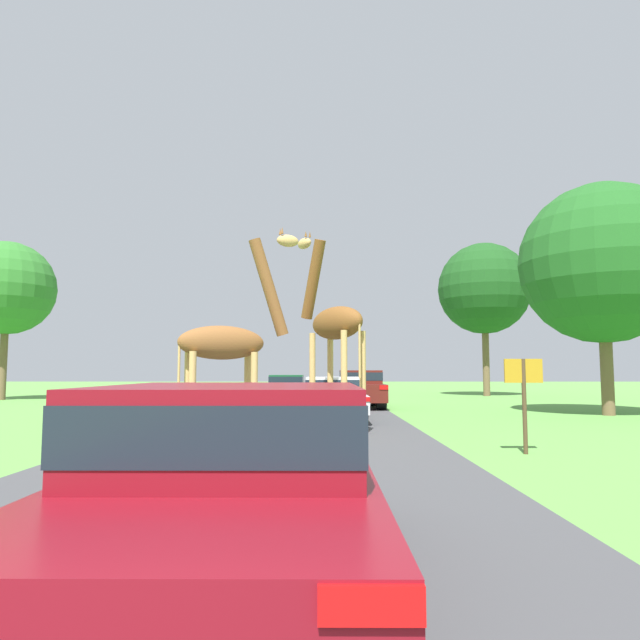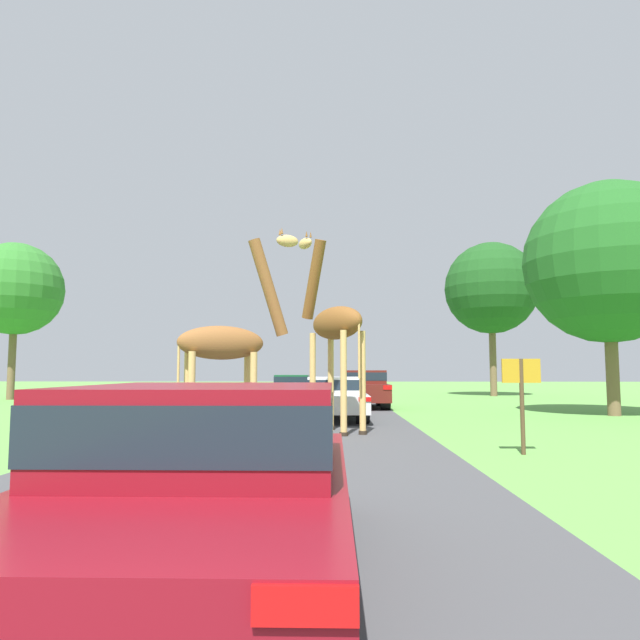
{
  "view_description": "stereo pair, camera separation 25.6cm",
  "coord_description": "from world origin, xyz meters",
  "px_view_note": "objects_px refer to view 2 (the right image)",
  "views": [
    {
      "loc": [
        1.05,
        0.32,
        1.51
      ],
      "look_at": [
        0.97,
        14.43,
        2.77
      ],
      "focal_mm": 32.0,
      "sensor_mm": 36.0,
      "label": 1
    },
    {
      "loc": [
        1.31,
        0.32,
        1.51
      ],
      "look_at": [
        0.97,
        14.43,
        2.77
      ],
      "focal_mm": 32.0,
      "sensor_mm": 36.0,
      "label": 2
    }
  ],
  "objects_px": {
    "tree_left_edge": "(491,288)",
    "tree_right_cluster": "(608,263)",
    "car_queue_left": "(292,387)",
    "car_far_ahead": "(364,388)",
    "car_queue_right": "(336,396)",
    "sign_post": "(522,388)",
    "tree_far_right": "(15,289)",
    "car_lead_maroon": "(209,476)",
    "giraffe_companion": "(230,340)",
    "giraffe_near_road": "(333,325)"
  },
  "relations": [
    {
      "from": "tree_left_edge",
      "to": "tree_right_cluster",
      "type": "xyz_separation_m",
      "value": [
        -0.12,
        -14.91,
        -1.27
      ]
    },
    {
      "from": "car_queue_left",
      "to": "car_far_ahead",
      "type": "height_order",
      "value": "car_far_ahead"
    },
    {
      "from": "car_queue_right",
      "to": "car_far_ahead",
      "type": "bearing_deg",
      "value": 78.2
    },
    {
      "from": "tree_left_edge",
      "to": "sign_post",
      "type": "distance_m",
      "value": 25.31
    },
    {
      "from": "car_queue_left",
      "to": "tree_left_edge",
      "type": "height_order",
      "value": "tree_left_edge"
    },
    {
      "from": "car_queue_right",
      "to": "tree_far_right",
      "type": "height_order",
      "value": "tree_far_right"
    },
    {
      "from": "car_lead_maroon",
      "to": "tree_left_edge",
      "type": "xyz_separation_m",
      "value": [
        10.49,
        30.3,
        5.75
      ]
    },
    {
      "from": "giraffe_companion",
      "to": "car_lead_maroon",
      "type": "distance_m",
      "value": 9.13
    },
    {
      "from": "car_queue_right",
      "to": "car_queue_left",
      "type": "xyz_separation_m",
      "value": [
        -2.21,
        11.4,
        -0.03
      ]
    },
    {
      "from": "giraffe_companion",
      "to": "car_far_ahead",
      "type": "xyz_separation_m",
      "value": [
        3.67,
        10.5,
        -1.42
      ]
    },
    {
      "from": "tree_right_cluster",
      "to": "sign_post",
      "type": "xyz_separation_m",
      "value": [
        -6.02,
        -9.06,
        -4.03
      ]
    },
    {
      "from": "giraffe_companion",
      "to": "tree_left_edge",
      "type": "distance_m",
      "value": 24.91
    },
    {
      "from": "car_queue_right",
      "to": "giraffe_companion",
      "type": "bearing_deg",
      "value": -117.35
    },
    {
      "from": "giraffe_companion",
      "to": "tree_left_edge",
      "type": "relative_size",
      "value": 0.54
    },
    {
      "from": "car_queue_left",
      "to": "tree_far_right",
      "type": "relative_size",
      "value": 0.48
    },
    {
      "from": "car_queue_right",
      "to": "tree_right_cluster",
      "type": "distance_m",
      "value": 10.55
    },
    {
      "from": "car_queue_left",
      "to": "tree_right_cluster",
      "type": "distance_m",
      "value": 15.77
    },
    {
      "from": "sign_post",
      "to": "car_queue_right",
      "type": "bearing_deg",
      "value": 114.54
    },
    {
      "from": "giraffe_near_road",
      "to": "sign_post",
      "type": "distance_m",
      "value": 5.27
    },
    {
      "from": "giraffe_companion",
      "to": "tree_left_edge",
      "type": "bearing_deg",
      "value": 126.79
    },
    {
      "from": "tree_far_right",
      "to": "sign_post",
      "type": "relative_size",
      "value": 4.82
    },
    {
      "from": "giraffe_companion",
      "to": "tree_left_edge",
      "type": "height_order",
      "value": "tree_left_edge"
    },
    {
      "from": "car_queue_left",
      "to": "giraffe_companion",
      "type": "bearing_deg",
      "value": -90.96
    },
    {
      "from": "car_queue_right",
      "to": "car_far_ahead",
      "type": "height_order",
      "value": "car_far_ahead"
    },
    {
      "from": "giraffe_near_road",
      "to": "sign_post",
      "type": "relative_size",
      "value": 3.06
    },
    {
      "from": "car_queue_left",
      "to": "tree_right_cluster",
      "type": "xyz_separation_m",
      "value": [
        11.59,
        -9.69,
        4.54
      ]
    },
    {
      "from": "giraffe_companion",
      "to": "giraffe_near_road",
      "type": "bearing_deg",
      "value": 91.66
    },
    {
      "from": "car_far_ahead",
      "to": "giraffe_companion",
      "type": "bearing_deg",
      "value": -109.28
    },
    {
      "from": "car_far_ahead",
      "to": "tree_left_edge",
      "type": "height_order",
      "value": "tree_left_edge"
    },
    {
      "from": "tree_left_edge",
      "to": "tree_right_cluster",
      "type": "bearing_deg",
      "value": -90.47
    },
    {
      "from": "giraffe_near_road",
      "to": "tree_far_right",
      "type": "height_order",
      "value": "tree_far_right"
    },
    {
      "from": "tree_far_right",
      "to": "sign_post",
      "type": "bearing_deg",
      "value": -43.21
    },
    {
      "from": "tree_left_edge",
      "to": "car_far_ahead",
      "type": "bearing_deg",
      "value": -127.28
    },
    {
      "from": "car_far_ahead",
      "to": "tree_left_edge",
      "type": "relative_size",
      "value": 0.44
    },
    {
      "from": "giraffe_near_road",
      "to": "car_far_ahead",
      "type": "height_order",
      "value": "giraffe_near_road"
    },
    {
      "from": "car_queue_left",
      "to": "tree_far_right",
      "type": "xyz_separation_m",
      "value": [
        -14.87,
        0.45,
        5.16
      ]
    },
    {
      "from": "tree_far_right",
      "to": "sign_post",
      "type": "distance_m",
      "value": 28.43
    },
    {
      "from": "car_queue_left",
      "to": "tree_far_right",
      "type": "distance_m",
      "value": 15.75
    },
    {
      "from": "car_queue_left",
      "to": "tree_left_edge",
      "type": "bearing_deg",
      "value": 24.03
    },
    {
      "from": "tree_left_edge",
      "to": "sign_post",
      "type": "height_order",
      "value": "tree_left_edge"
    },
    {
      "from": "giraffe_near_road",
      "to": "tree_right_cluster",
      "type": "xyz_separation_m",
      "value": [
        9.47,
        5.36,
        2.57
      ]
    },
    {
      "from": "car_far_ahead",
      "to": "tree_far_right",
      "type": "height_order",
      "value": "tree_far_right"
    },
    {
      "from": "giraffe_companion",
      "to": "car_far_ahead",
      "type": "height_order",
      "value": "giraffe_companion"
    },
    {
      "from": "tree_right_cluster",
      "to": "tree_far_right",
      "type": "xyz_separation_m",
      "value": [
        -26.46,
        10.13,
        0.63
      ]
    },
    {
      "from": "car_queue_right",
      "to": "car_far_ahead",
      "type": "relative_size",
      "value": 1.11
    },
    {
      "from": "car_queue_right",
      "to": "tree_left_edge",
      "type": "xyz_separation_m",
      "value": [
        9.5,
        16.62,
        5.78
      ]
    },
    {
      "from": "car_far_ahead",
      "to": "car_queue_left",
      "type": "bearing_deg",
      "value": 120.86
    },
    {
      "from": "car_queue_left",
      "to": "tree_right_cluster",
      "type": "height_order",
      "value": "tree_right_cluster"
    },
    {
      "from": "giraffe_near_road",
      "to": "tree_far_right",
      "type": "xyz_separation_m",
      "value": [
        -16.99,
        15.49,
        3.2
      ]
    },
    {
      "from": "car_queue_right",
      "to": "car_queue_left",
      "type": "relative_size",
      "value": 1.13
    }
  ]
}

